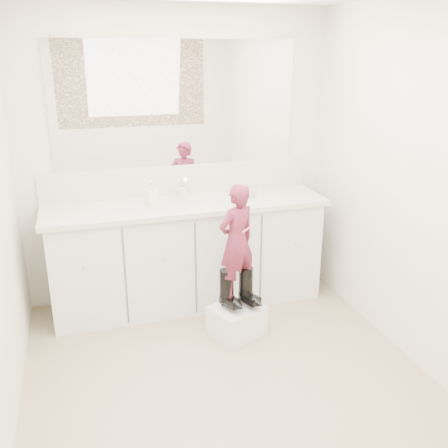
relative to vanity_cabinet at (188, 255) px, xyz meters
name	(u,v)px	position (x,y,z in m)	size (l,w,h in m)	color
floor	(232,387)	(0.00, -1.23, -0.42)	(3.00, 3.00, 0.00)	#9A8764
wall_back	(178,158)	(0.00, 0.27, 0.77)	(2.60, 2.60, 0.00)	beige
wall_front	(390,358)	(0.00, -2.73, 0.77)	(2.60, 2.60, 0.00)	beige
wall_right	(427,192)	(1.30, -1.23, 0.78)	(3.00, 3.00, 0.00)	beige
vanity_cabinet	(188,255)	(0.00, 0.00, 0.00)	(2.20, 0.55, 0.85)	silver
countertop	(187,205)	(0.00, -0.01, 0.45)	(2.28, 0.58, 0.04)	beige
backsplash	(179,180)	(0.00, 0.26, 0.59)	(2.28, 0.03, 0.25)	beige
mirror	(177,104)	(0.00, 0.26, 1.22)	(2.00, 0.02, 1.00)	white
dot_panel	(406,212)	(0.00, -2.71, 1.22)	(2.00, 0.01, 1.20)	#472819
faucet	(182,192)	(0.00, 0.15, 0.52)	(0.08, 0.08, 0.10)	silver
cup	(251,192)	(0.55, -0.01, 0.51)	(0.10, 0.10, 0.09)	beige
soap_bottle	(152,193)	(-0.27, 0.01, 0.56)	(0.09, 0.09, 0.20)	silver
step_stool	(237,321)	(0.23, -0.63, -0.31)	(0.36, 0.30, 0.23)	white
boot_left	(227,289)	(0.15, -0.61, -0.04)	(0.11, 0.20, 0.30)	black
boot_right	(246,286)	(0.30, -0.61, -0.04)	(0.11, 0.20, 0.30)	black
toddler	(237,241)	(0.23, -0.61, 0.33)	(0.31, 0.20, 0.85)	#AB345A
toothbrush	(250,227)	(0.30, -0.69, 0.46)	(0.01, 0.01, 0.14)	pink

